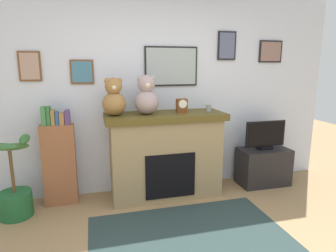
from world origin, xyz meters
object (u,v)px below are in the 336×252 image
candle_jar (209,108)px  potted_plant (14,190)px  tv_stand (263,166)px  mantel_clock (182,106)px  bookshelf (59,160)px  television (265,136)px  teddy_bear_brown (146,97)px  teddy_bear_cream (114,99)px  fireplace (165,154)px

candle_jar → potted_plant: bearing=-177.2°
candle_jar → tv_stand: bearing=-0.3°
candle_jar → mantel_clock: 0.37m
bookshelf → candle_jar: 1.97m
television → candle_jar: bearing=179.6°
teddy_bear_brown → candle_jar: bearing=0.0°
potted_plant → teddy_bear_cream: (1.15, 0.12, 0.98)m
bookshelf → teddy_bear_cream: 1.00m
potted_plant → candle_jar: (2.36, 0.12, 0.82)m
fireplace → candle_jar: candle_jar is taller
mantel_clock → candle_jar: bearing=0.2°
tv_stand → teddy_bear_brown: size_ratio=1.47×
bookshelf → mantel_clock: 1.64m
teddy_bear_brown → teddy_bear_cream: bearing=180.0°
bookshelf → potted_plant: 0.57m
bookshelf → tv_stand: 2.76m
potted_plant → teddy_bear_brown: (1.54, 0.12, 0.99)m
teddy_bear_brown → bookshelf: bearing=174.9°
television → teddy_bear_brown: size_ratio=1.25×
mantel_clock → teddy_bear_brown: (-0.45, 0.00, 0.13)m
bookshelf → teddy_bear_brown: 1.31m
teddy_bear_cream → bookshelf: bearing=171.9°
potted_plant → teddy_bear_cream: bearing=5.8°
fireplace → teddy_bear_brown: size_ratio=3.13×
fireplace → potted_plant: fireplace is taller
television → mantel_clock: 1.32m
television → candle_jar: size_ratio=6.89×
tv_stand → teddy_bear_cream: bearing=179.9°
bookshelf → television: bookshelf is taller
fireplace → television: 1.46m
potted_plant → candle_jar: candle_jar is taller
fireplace → bookshelf: 1.30m
candle_jar → mantel_clock: size_ratio=0.49×
potted_plant → candle_jar: bearing=2.8°
mantel_clock → tv_stand: bearing=-0.1°
television → candle_jar: candle_jar is taller
television → teddy_bear_brown: bearing=179.8°
fireplace → tv_stand: 1.47m
tv_stand → mantel_clock: (-1.23, 0.00, 0.92)m
potted_plant → mantel_clock: size_ratio=5.30×
television → fireplace: bearing=179.1°
teddy_bear_cream → teddy_bear_brown: 0.39m
fireplace → teddy_bear_brown: 0.79m
fireplace → teddy_bear_cream: 0.97m
tv_stand → candle_jar: (-0.86, 0.00, 0.87)m
fireplace → teddy_bear_cream: teddy_bear_cream is taller
fireplace → tv_stand: fireplace is taller
tv_stand → bookshelf: bearing=177.9°
bookshelf → mantel_clock: bearing=-3.7°
tv_stand → teddy_bear_cream: teddy_bear_cream is taller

